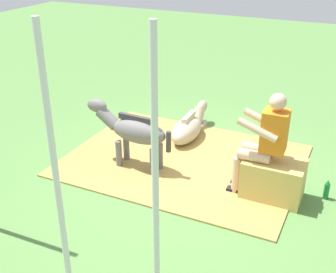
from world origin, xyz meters
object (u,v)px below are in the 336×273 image
at_px(soda_bottle, 327,190).
at_px(tent_pole_mid, 55,170).
at_px(hay_bale, 273,179).
at_px(pony_lying, 189,127).
at_px(person_seated, 264,140).
at_px(tent_pole_left, 155,177).
at_px(pony_standing, 133,131).

height_order(soda_bottle, tent_pole_mid, tent_pole_mid).
bearing_deg(hay_bale, tent_pole_mid, 59.33).
xyz_separation_m(hay_bale, pony_lying, (1.63, -1.14, -0.07)).
distance_m(person_seated, tent_pole_left, 2.20).
xyz_separation_m(tent_pole_left, tent_pole_mid, (0.81, 0.26, 0.00)).
xyz_separation_m(person_seated, pony_lying, (1.47, -1.15, -0.59)).
bearing_deg(tent_pole_left, soda_bottle, -117.54).
distance_m(pony_standing, tent_pole_left, 2.55).
xyz_separation_m(soda_bottle, tent_pole_left, (1.23, 2.35, 1.14)).
distance_m(pony_lying, soda_bottle, 2.44).
bearing_deg(person_seated, hay_bale, -178.72).
xyz_separation_m(hay_bale, tent_pole_mid, (1.40, 2.36, 1.02)).
bearing_deg(tent_pole_mid, tent_pole_left, -162.12).
relative_size(hay_bale, tent_pole_mid, 0.29).
bearing_deg(tent_pole_left, tent_pole_mid, 17.88).
xyz_separation_m(hay_bale, soda_bottle, (-0.64, -0.25, -0.13)).
bearing_deg(hay_bale, pony_standing, 2.14).
bearing_deg(tent_pole_mid, person_seated, -117.61).
distance_m(person_seated, soda_bottle, 1.06).
height_order(pony_standing, soda_bottle, pony_standing).
xyz_separation_m(hay_bale, tent_pole_left, (0.59, 2.10, 1.02)).
height_order(hay_bale, pony_standing, pony_standing).
bearing_deg(hay_bale, soda_bottle, -158.57).
relative_size(pony_lying, tent_pole_left, 0.53).
height_order(pony_lying, tent_pole_mid, tent_pole_mid).
height_order(person_seated, tent_pole_mid, tent_pole_mid).
distance_m(pony_standing, tent_pole_mid, 2.46).
bearing_deg(tent_pole_mid, pony_lying, -86.18).
xyz_separation_m(person_seated, pony_standing, (1.81, 0.07, -0.21)).
bearing_deg(pony_lying, person_seated, 142.03).
distance_m(hay_bale, soda_bottle, 0.70).
distance_m(pony_standing, soda_bottle, 2.67).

